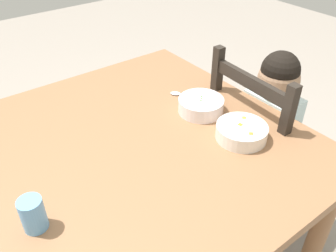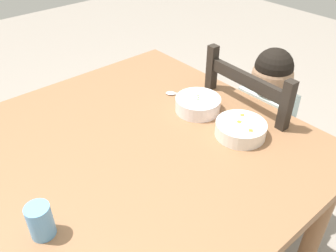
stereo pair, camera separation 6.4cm
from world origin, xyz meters
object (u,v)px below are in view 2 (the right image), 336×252
spoon (176,94)px  drinking_cup (40,221)px  child_figure (260,121)px  bowl_of_peas (198,104)px  dining_table (141,163)px  dining_chair (255,151)px  bowl_of_carrots (241,129)px

spoon → drinking_cup: size_ratio=1.19×
child_figure → bowl_of_peas: child_figure is taller
dining_table → dining_chair: size_ratio=1.20×
dining_table → spoon: 0.36m
bowl_of_carrots → dining_table: bearing=-125.4°
bowl_of_peas → spoon: (-0.15, 0.02, -0.03)m
child_figure → bowl_of_carrots: 0.35m
dining_chair → drinking_cup: dining_chair is taller
dining_chair → child_figure: child_figure is taller
bowl_of_peas → bowl_of_carrots: size_ratio=0.98×
bowl_of_carrots → dining_chair: bearing=110.3°
dining_chair → drinking_cup: bearing=-87.0°
bowl_of_peas → spoon: bearing=173.8°
dining_table → bowl_of_carrots: size_ratio=6.45×
child_figure → spoon: 0.40m
bowl_of_carrots → drinking_cup: (-0.06, -0.72, 0.02)m
dining_chair → bowl_of_carrots: bearing=-69.7°
bowl_of_carrots → spoon: bearing=177.5°
dining_chair → spoon: dining_chair is taller
drinking_cup → child_figure: bearing=92.9°
dining_table → drinking_cup: size_ratio=11.81×
bowl_of_peas → drinking_cup: bearing=-77.6°
bowl_of_peas → bowl_of_carrots: (0.21, 0.00, -0.00)m
bowl_of_peas → drinking_cup: (0.16, -0.72, 0.02)m
child_figure → bowl_of_carrots: size_ratio=5.43×
bowl_of_carrots → child_figure: bearing=110.2°
child_figure → drinking_cup: child_figure is taller
dining_table → spoon: bearing=116.7°
dining_table → spoon: (-0.15, 0.31, 0.11)m
dining_chair → drinking_cup: (0.05, -1.02, 0.35)m
dining_table → dining_chair: 0.63m
dining_table → dining_chair: bearing=80.6°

